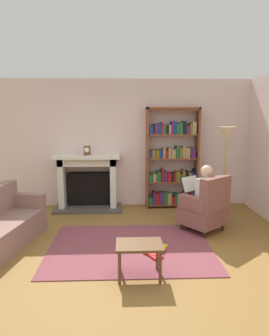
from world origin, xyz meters
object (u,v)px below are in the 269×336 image
(bookshelf, at_px, (172,160))
(floor_lamp, at_px, (226,141))
(side_table, at_px, (139,249))
(fireplace, at_px, (88,180))
(mantel_clock, at_px, (87,151))
(seated_reader, at_px, (201,195))
(armchair_reading, at_px, (206,207))

(bookshelf, relative_size, floor_lamp, 1.21)
(bookshelf, relative_size, side_table, 3.78)
(fireplace, relative_size, floor_lamp, 0.79)
(mantel_clock, bearing_deg, side_table, -71.37)
(mantel_clock, relative_size, seated_reader, 0.16)
(bookshelf, xyz_separation_m, side_table, (-0.85, -2.87, -0.65))
(mantel_clock, distance_m, seated_reader, 2.46)
(fireplace, height_order, armchair_reading, fireplace)
(armchair_reading, height_order, seated_reader, seated_reader)
(floor_lamp, bearing_deg, bookshelf, 138.65)
(bookshelf, distance_m, side_table, 3.06)
(bookshelf, bearing_deg, mantel_clock, -175.64)
(mantel_clock, relative_size, bookshelf, 0.09)
(mantel_clock, xyz_separation_m, armchair_reading, (2.12, -1.30, -0.82))
(bookshelf, xyz_separation_m, armchair_reading, (0.35, -1.44, -0.59))
(fireplace, bearing_deg, side_table, -71.84)
(bookshelf, bearing_deg, floor_lamp, -41.35)
(floor_lamp, bearing_deg, fireplace, 164.67)
(seated_reader, distance_m, side_table, 1.91)
(seated_reader, distance_m, floor_lamp, 1.19)
(mantel_clock, height_order, floor_lamp, floor_lamp)
(fireplace, bearing_deg, floor_lamp, -15.33)
(mantel_clock, relative_size, floor_lamp, 0.11)
(fireplace, bearing_deg, armchair_reading, -33.36)
(mantel_clock, distance_m, side_table, 3.01)
(armchair_reading, bearing_deg, seated_reader, -90.00)
(side_table, relative_size, floor_lamp, 0.32)
(mantel_clock, relative_size, side_table, 0.33)
(fireplace, xyz_separation_m, bookshelf, (1.78, 0.04, 0.41))
(floor_lamp, bearing_deg, armchair_reading, -127.41)
(mantel_clock, bearing_deg, seated_reader, -30.55)
(seated_reader, bearing_deg, mantel_clock, -68.35)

